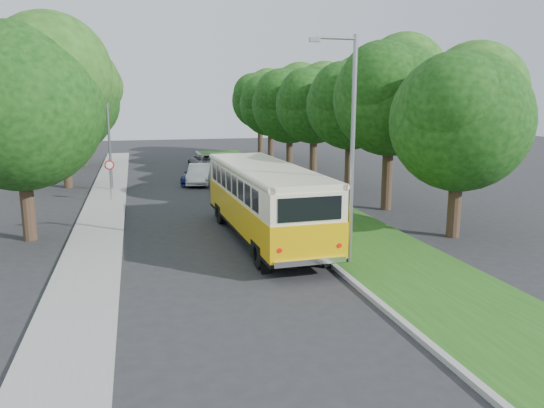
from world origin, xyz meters
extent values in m
plane|color=#272729|center=(0.00, 0.00, 0.00)|extent=(120.00, 120.00, 0.00)
cube|color=gray|center=(3.60, 5.00, 0.07)|extent=(0.20, 70.00, 0.15)
cube|color=#245216|center=(5.95, 5.00, 0.07)|extent=(4.50, 70.00, 0.13)
cube|color=gray|center=(-4.80, 5.00, 0.06)|extent=(2.20, 70.00, 0.12)
cylinder|color=#332319|center=(10.15, 0.00, 1.67)|extent=(0.56, 0.56, 3.35)
sphere|color=black|center=(10.15, 0.00, 4.95)|extent=(5.85, 5.85, 5.85)
sphere|color=black|center=(11.18, 0.58, 6.12)|extent=(4.38, 4.38, 4.38)
sphere|color=black|center=(9.28, -0.73, 5.68)|extent=(4.09, 4.09, 4.09)
cylinder|color=#332319|center=(9.96, 6.00, 2.13)|extent=(0.56, 0.56, 4.26)
sphere|color=black|center=(9.96, 6.00, 5.91)|extent=(5.98, 5.98, 5.98)
sphere|color=black|center=(11.01, 6.60, 7.10)|extent=(4.49, 4.49, 4.49)
sphere|color=black|center=(9.06, 5.25, 6.65)|extent=(4.19, 4.19, 4.19)
cylinder|color=#332319|center=(10.28, 12.00, 1.98)|extent=(0.56, 0.56, 3.95)
sphere|color=black|center=(10.28, 12.00, 5.49)|extent=(5.61, 5.61, 5.61)
sphere|color=black|center=(11.26, 12.56, 6.62)|extent=(4.21, 4.21, 4.21)
sphere|color=black|center=(9.44, 11.30, 6.20)|extent=(3.92, 3.92, 3.92)
cylinder|color=#332319|center=(9.90, 18.00, 1.93)|extent=(0.56, 0.56, 3.86)
sphere|color=black|center=(9.90, 18.00, 5.41)|extent=(5.64, 5.64, 5.64)
sphere|color=black|center=(10.89, 18.56, 6.54)|extent=(4.23, 4.23, 4.23)
sphere|color=black|center=(9.05, 17.30, 6.12)|extent=(3.95, 3.95, 3.95)
cylinder|color=#332319|center=(9.80, 24.00, 1.79)|extent=(0.56, 0.56, 3.58)
sphere|color=black|center=(9.80, 24.00, 5.33)|extent=(6.36, 6.36, 6.36)
sphere|color=black|center=(10.91, 24.64, 6.60)|extent=(4.77, 4.77, 4.77)
sphere|color=black|center=(8.84, 23.21, 6.12)|extent=(4.45, 4.45, 4.45)
cylinder|color=#332319|center=(9.67, 30.00, 1.84)|extent=(0.56, 0.56, 3.68)
sphere|color=black|center=(9.67, 30.00, 5.31)|extent=(5.91, 5.91, 5.91)
sphere|color=black|center=(10.70, 30.59, 6.49)|extent=(4.43, 4.43, 4.43)
sphere|color=black|center=(8.78, 29.26, 6.05)|extent=(4.14, 4.14, 4.14)
cylinder|color=#332319|center=(10.05, 36.00, 2.02)|extent=(0.56, 0.56, 4.05)
sphere|color=black|center=(10.05, 36.00, 5.69)|extent=(5.97, 5.97, 5.97)
sphere|color=black|center=(11.09, 36.60, 6.88)|extent=(4.48, 4.48, 4.48)
sphere|color=black|center=(9.15, 35.25, 6.43)|extent=(4.18, 4.18, 4.18)
cylinder|color=#332319|center=(-7.50, 4.00, 1.84)|extent=(0.56, 0.56, 3.68)
sphere|color=black|center=(-7.50, 4.00, 5.55)|extent=(6.80, 6.80, 6.80)
sphere|color=black|center=(-6.31, 4.68, 6.91)|extent=(5.10, 5.10, 5.10)
cylinder|color=#332319|center=(-7.50, 18.00, 1.84)|extent=(0.56, 0.56, 3.68)
sphere|color=black|center=(-7.50, 18.00, 5.55)|extent=(6.80, 6.80, 6.80)
sphere|color=black|center=(-6.31, 18.68, 6.91)|extent=(5.10, 5.10, 5.10)
sphere|color=black|center=(-8.52, 17.15, 6.40)|extent=(4.76, 4.76, 4.76)
cylinder|color=#332319|center=(-7.50, 30.00, 1.84)|extent=(0.56, 0.56, 3.68)
sphere|color=black|center=(-7.50, 30.00, 5.55)|extent=(6.80, 6.80, 6.80)
sphere|color=black|center=(-6.31, 30.68, 6.91)|extent=(5.10, 5.10, 5.10)
sphere|color=black|center=(-8.52, 29.15, 6.40)|extent=(4.76, 4.76, 4.76)
cylinder|color=gray|center=(4.30, -2.50, 4.00)|extent=(0.16, 0.16, 8.00)
cylinder|color=gray|center=(3.60, -2.50, 7.85)|extent=(1.40, 0.10, 0.10)
cube|color=gray|center=(2.85, -2.50, 7.78)|extent=(0.35, 0.16, 0.14)
cylinder|color=gray|center=(-4.60, 16.00, 3.75)|extent=(0.16, 0.16, 7.50)
cylinder|color=gray|center=(-5.30, 16.00, 7.35)|extent=(1.40, 0.10, 0.10)
cube|color=gray|center=(-6.05, 16.00, 7.28)|extent=(0.35, 0.16, 0.14)
cylinder|color=gray|center=(-4.50, 12.00, 1.25)|extent=(0.06, 0.06, 2.50)
cone|color=red|center=(-4.50, 11.96, 2.15)|extent=(0.56, 0.02, 0.56)
cone|color=white|center=(-4.50, 11.94, 2.15)|extent=(0.40, 0.02, 0.40)
imported|color=silver|center=(2.81, 13.21, 0.73)|extent=(2.46, 4.50, 1.45)
imported|color=silver|center=(1.27, 17.17, 0.70)|extent=(2.36, 4.49, 1.41)
imported|color=navy|center=(1.17, 17.58, 0.62)|extent=(3.00, 4.59, 1.24)
imported|color=#5B5E63|center=(2.81, 24.83, 0.63)|extent=(3.07, 4.87, 1.25)
camera|label=1|loc=(-3.01, -19.62, 5.88)|focal=35.00mm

